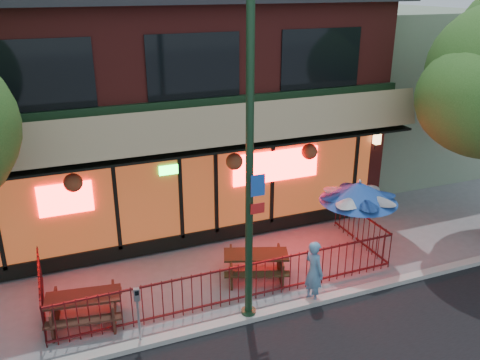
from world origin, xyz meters
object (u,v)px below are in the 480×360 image
object	(u,v)px
street_light	(250,186)
picnic_table_right	(256,262)
patio_umbrella	(359,192)
parking_meter_near	(138,307)
picnic_table_left	(84,305)
pedestrian	(314,272)

from	to	relation	value
street_light	picnic_table_right	bearing A→B (deg)	61.07
picnic_table_right	patio_umbrella	bearing A→B (deg)	-2.38
patio_umbrella	parking_meter_near	distance (m)	6.23
picnic_table_left	patio_umbrella	world-z (taller)	patio_umbrella
picnic_table_left	parking_meter_near	bearing A→B (deg)	-49.97
picnic_table_right	picnic_table_left	bearing A→B (deg)	-176.02
picnic_table_left	pedestrian	distance (m)	5.14
patio_umbrella	parking_meter_near	xyz separation A→B (m)	(-6.00, -1.32, -1.04)
patio_umbrella	parking_meter_near	world-z (taller)	patio_umbrella
parking_meter_near	picnic_table_left	bearing A→B (deg)	130.03
picnic_table_right	pedestrian	world-z (taller)	pedestrian
patio_umbrella	picnic_table_right	bearing A→B (deg)	177.62
picnic_table_right	pedestrian	distance (m)	1.66
picnic_table_right	parking_meter_near	world-z (taller)	parking_meter_near
picnic_table_left	street_light	bearing A→B (deg)	-18.88
pedestrian	picnic_table_right	bearing A→B (deg)	21.74
picnic_table_right	parking_meter_near	bearing A→B (deg)	-155.78
street_light	patio_umbrella	bearing A→B (deg)	20.24
pedestrian	parking_meter_near	distance (m)	4.05
picnic_table_left	picnic_table_right	xyz separation A→B (m)	(4.17, 0.29, 0.00)
picnic_table_right	parking_meter_near	xyz separation A→B (m)	(-3.20, -1.44, 0.46)
pedestrian	parking_meter_near	xyz separation A→B (m)	(-4.04, -0.05, 0.13)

